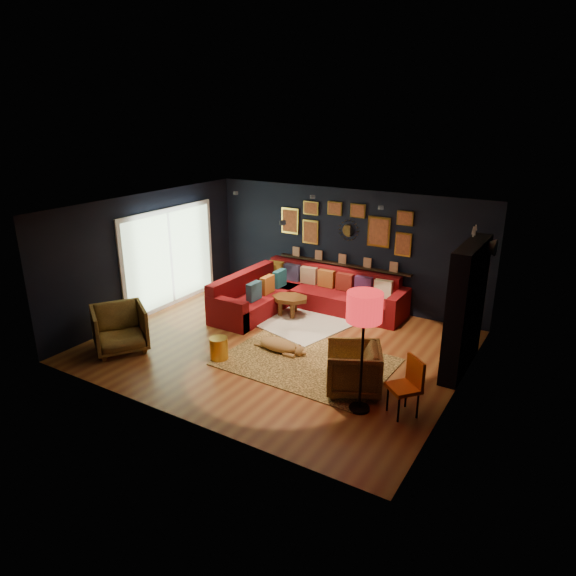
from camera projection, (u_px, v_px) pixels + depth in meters
The scene contains 20 objects.
floor at pixel (279, 346), 9.63m from camera, with size 6.50×6.50×0.00m, color brown.
room_walls at pixel (278, 265), 9.11m from camera, with size 6.50×6.50×6.50m.
sectional at pixel (299, 296), 11.28m from camera, with size 3.41×2.69×0.86m.
ledge at pixel (342, 264), 11.49m from camera, with size 3.20×0.12×0.04m, color black.
gallery_wall at pixel (344, 225), 11.23m from camera, with size 3.15×0.04×1.02m.
sunburst_mirror at pixel (349, 230), 11.21m from camera, with size 0.47×0.16×0.47m.
fireplace at pixel (465, 312), 8.50m from camera, with size 0.31×1.60×2.20m.
deer_head at pixel (482, 246), 8.54m from camera, with size 0.50×0.28×0.45m.
sliding_door at pixel (170, 258), 11.33m from camera, with size 0.06×2.80×2.20m.
ceiling_spots at pixel (301, 204), 9.43m from camera, with size 3.30×2.50×0.06m.
shag_rug at pixel (293, 319), 10.85m from camera, with size 2.28×1.66×0.03m, color silver.
leopard_rug at pixel (307, 362), 9.00m from camera, with size 2.85×2.04×0.02m, color tan.
coffee_table at pixel (290, 300), 10.93m from camera, with size 0.90×0.74×0.40m.
pouf at pixel (242, 313), 10.66m from camera, with size 0.50×0.50×0.32m, color maroon.
armchair_left at pixel (120, 327), 9.33m from camera, with size 0.90×0.84×0.93m, color #B98A3A.
armchair_right at pixel (353, 367), 7.96m from camera, with size 0.82×0.77×0.84m, color #B98A3A.
gold_stool at pixel (219, 349), 9.06m from camera, with size 0.33×0.33×0.41m, color gold.
orange_chair at pixel (408, 382), 7.33m from camera, with size 0.58×0.58×0.87m.
floor_lamp at pixel (364, 312), 7.08m from camera, with size 0.51×0.51×1.84m.
dog at pixel (279, 342), 9.35m from camera, with size 1.07×0.52×0.34m, color #B47E4C, non-canonical shape.
Camera 1 is at (4.70, -7.36, 4.20)m, focal length 32.00 mm.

